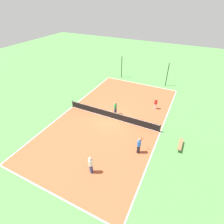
% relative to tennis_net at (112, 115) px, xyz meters
% --- Properties ---
extents(ground_plane, '(80.00, 80.00, 0.00)m').
position_rel_tennis_net_xyz_m(ground_plane, '(0.00, 0.00, -0.51)').
color(ground_plane, '#518E47').
extents(court_surface, '(11.59, 20.90, 0.02)m').
position_rel_tennis_net_xyz_m(court_surface, '(0.00, 0.00, -0.50)').
color(court_surface, '#B75633').
rests_on(court_surface, ground_plane).
extents(tennis_net, '(11.39, 0.10, 0.95)m').
position_rel_tennis_net_xyz_m(tennis_net, '(0.00, 0.00, 0.00)').
color(tennis_net, black).
rests_on(tennis_net, court_surface).
extents(bench, '(0.36, 1.70, 0.45)m').
position_rel_tennis_net_xyz_m(bench, '(7.90, -1.35, -0.12)').
color(bench, olive).
rests_on(bench, ground_plane).
extents(player_coach_red, '(0.46, 0.46, 1.46)m').
position_rel_tennis_net_xyz_m(player_coach_red, '(4.04, 4.22, 0.34)').
color(player_coach_red, white).
rests_on(player_coach_red, court_surface).
extents(player_far_green, '(0.51, 0.51, 1.70)m').
position_rel_tennis_net_xyz_m(player_far_green, '(-0.00, 0.93, 0.49)').
color(player_far_green, navy).
rests_on(player_far_green, court_surface).
extents(player_near_blue, '(0.53, 0.98, 1.78)m').
position_rel_tennis_net_xyz_m(player_near_blue, '(4.53, -3.74, 0.54)').
color(player_near_blue, black).
rests_on(player_near_blue, court_surface).
extents(player_far_white, '(0.48, 0.48, 1.82)m').
position_rel_tennis_net_xyz_m(player_far_white, '(1.77, -7.50, 0.57)').
color(player_far_white, navy).
rests_on(player_far_white, court_surface).
extents(tennis_ball_left_sideline, '(0.07, 0.07, 0.07)m').
position_rel_tennis_net_xyz_m(tennis_ball_left_sideline, '(-5.23, -4.36, -0.45)').
color(tennis_ball_left_sideline, '#CCE033').
rests_on(tennis_ball_left_sideline, court_surface).
extents(tennis_ball_near_net, '(0.07, 0.07, 0.07)m').
position_rel_tennis_net_xyz_m(tennis_ball_near_net, '(-1.20, -8.97, -0.45)').
color(tennis_ball_near_net, '#CCE033').
rests_on(tennis_ball_near_net, court_surface).
extents(tennis_ball_right_alley, '(0.07, 0.07, 0.07)m').
position_rel_tennis_net_xyz_m(tennis_ball_right_alley, '(4.01, 1.37, -0.45)').
color(tennis_ball_right_alley, '#CCE033').
rests_on(tennis_ball_right_alley, court_surface).
extents(tennis_ball_midcourt, '(0.07, 0.07, 0.07)m').
position_rel_tennis_net_xyz_m(tennis_ball_midcourt, '(1.39, 1.08, -0.45)').
color(tennis_ball_midcourt, '#CCE033').
rests_on(tennis_ball_midcourt, court_surface).
extents(fence_post_back_left, '(0.12, 0.12, 3.65)m').
position_rel_tennis_net_xyz_m(fence_post_back_left, '(-3.82, 11.56, 1.32)').
color(fence_post_back_left, black).
rests_on(fence_post_back_left, ground_plane).
extents(fence_post_back_right, '(0.12, 0.12, 3.65)m').
position_rel_tennis_net_xyz_m(fence_post_back_right, '(3.82, 11.56, 1.32)').
color(fence_post_back_right, black).
rests_on(fence_post_back_right, ground_plane).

